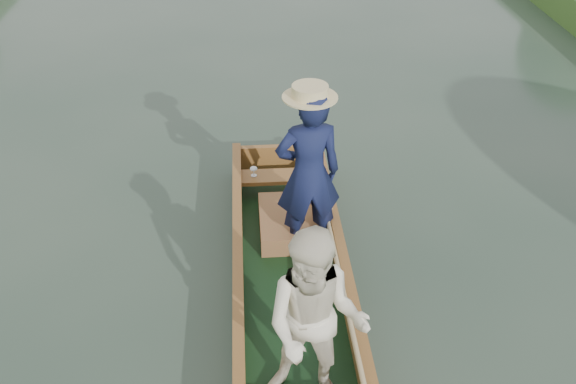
{
  "coord_description": "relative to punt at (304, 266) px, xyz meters",
  "views": [
    {
      "loc": [
        -0.37,
        -4.52,
        4.39
      ],
      "look_at": [
        0.0,
        0.6,
        0.95
      ],
      "focal_mm": 40.0,
      "sensor_mm": 36.0,
      "label": 1
    }
  ],
  "objects": [
    {
      "name": "ground",
      "position": [
        -0.09,
        0.12,
        -0.63
      ],
      "size": [
        120.0,
        120.0,
        0.0
      ],
      "primitive_type": "plane",
      "color": "#283D30",
      "rests_on": "ground"
    },
    {
      "name": "punt",
      "position": [
        0.0,
        0.0,
        0.0
      ],
      "size": [
        1.14,
        5.0,
        1.93
      ],
      "color": "black",
      "rests_on": "ground"
    }
  ]
}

